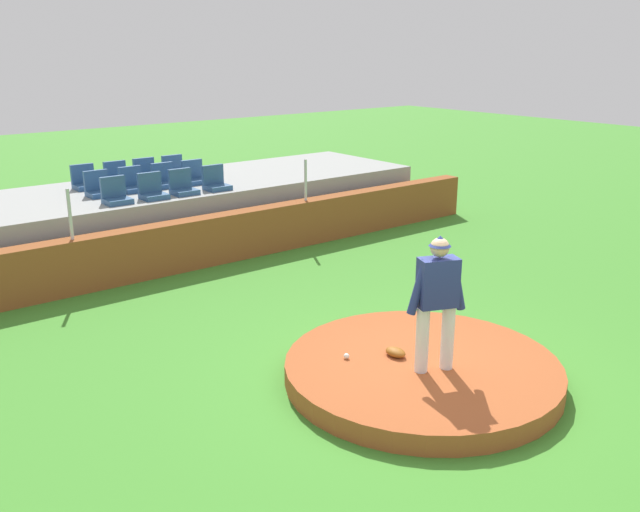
% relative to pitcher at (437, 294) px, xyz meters
% --- Properties ---
extents(ground_plane, '(60.00, 60.00, 0.00)m').
position_rel_pitcher_xyz_m(ground_plane, '(0.06, 0.24, -1.26)').
color(ground_plane, '#3F892B').
extents(pitchers_mound, '(3.52, 3.52, 0.26)m').
position_rel_pitcher_xyz_m(pitchers_mound, '(0.06, 0.24, -1.13)').
color(pitchers_mound, '#A44F27').
rests_on(pitchers_mound, ground_plane).
extents(pitcher, '(0.75, 0.41, 1.73)m').
position_rel_pitcher_xyz_m(pitcher, '(0.00, 0.00, 0.00)').
color(pitcher, silver).
rests_on(pitcher, pitchers_mound).
extents(baseball, '(0.07, 0.07, 0.07)m').
position_rel_pitcher_xyz_m(baseball, '(-0.65, 0.90, -0.96)').
color(baseball, white).
rests_on(baseball, pitchers_mound).
extents(fielding_glove, '(0.21, 0.31, 0.11)m').
position_rel_pitcher_xyz_m(fielding_glove, '(-0.10, 0.57, -0.95)').
color(fielding_glove, brown).
rests_on(fielding_glove, pitchers_mound).
extents(brick_barrier, '(14.69, 0.40, 0.95)m').
position_rel_pitcher_xyz_m(brick_barrier, '(0.06, 6.27, -0.79)').
color(brick_barrier, brown).
rests_on(brick_barrier, ground_plane).
extents(fence_post_left, '(0.06, 0.06, 0.88)m').
position_rel_pitcher_xyz_m(fence_post_left, '(-2.23, 6.27, 0.13)').
color(fence_post_left, silver).
rests_on(fence_post_left, brick_barrier).
extents(fence_post_right, '(0.06, 0.06, 0.88)m').
position_rel_pitcher_xyz_m(fence_post_right, '(2.75, 6.27, 0.13)').
color(fence_post_right, silver).
rests_on(fence_post_right, brick_barrier).
extents(bleacher_platform, '(12.64, 3.24, 1.24)m').
position_rel_pitcher_xyz_m(bleacher_platform, '(0.06, 8.35, -0.64)').
color(bleacher_platform, gray).
rests_on(bleacher_platform, ground_plane).
extents(stadium_chair_0, '(0.48, 0.44, 0.50)m').
position_rel_pitcher_xyz_m(stadium_chair_0, '(-1.01, 7.27, 0.13)').
color(stadium_chair_0, '#2C527F').
rests_on(stadium_chair_0, bleacher_platform).
extents(stadium_chair_1, '(0.48, 0.44, 0.50)m').
position_rel_pitcher_xyz_m(stadium_chair_1, '(-0.29, 7.23, 0.13)').
color(stadium_chair_1, '#2C527F').
rests_on(stadium_chair_1, bleacher_platform).
extents(stadium_chair_2, '(0.48, 0.44, 0.50)m').
position_rel_pitcher_xyz_m(stadium_chair_2, '(0.38, 7.25, 0.13)').
color(stadium_chair_2, '#2C527F').
rests_on(stadium_chair_2, bleacher_platform).
extents(stadium_chair_3, '(0.48, 0.44, 0.50)m').
position_rel_pitcher_xyz_m(stadium_chair_3, '(1.13, 7.23, 0.13)').
color(stadium_chair_3, '#2C527F').
rests_on(stadium_chair_3, bleacher_platform).
extents(stadium_chair_4, '(0.48, 0.44, 0.50)m').
position_rel_pitcher_xyz_m(stadium_chair_4, '(-1.02, 8.11, 0.13)').
color(stadium_chair_4, '#2C527F').
rests_on(stadium_chair_4, bleacher_platform).
extents(stadium_chair_5, '(0.48, 0.44, 0.50)m').
position_rel_pitcher_xyz_m(stadium_chair_5, '(-0.30, 8.13, 0.13)').
color(stadium_chair_5, '#2C527F').
rests_on(stadium_chair_5, bleacher_platform).
extents(stadium_chair_6, '(0.48, 0.44, 0.50)m').
position_rel_pitcher_xyz_m(stadium_chair_6, '(0.43, 8.14, 0.13)').
color(stadium_chair_6, '#2C527F').
rests_on(stadium_chair_6, bleacher_platform).
extents(stadium_chair_7, '(0.48, 0.44, 0.50)m').
position_rel_pitcher_xyz_m(stadium_chair_7, '(1.11, 8.10, 0.13)').
color(stadium_chair_7, '#2C527F').
rests_on(stadium_chair_7, bleacher_platform).
extents(stadium_chair_8, '(0.48, 0.44, 0.50)m').
position_rel_pitcher_xyz_m(stadium_chair_8, '(-0.97, 9.01, 0.13)').
color(stadium_chair_8, '#2C527F').
rests_on(stadium_chair_8, bleacher_platform).
extents(stadium_chair_9, '(0.48, 0.44, 0.50)m').
position_rel_pitcher_xyz_m(stadium_chair_9, '(-0.28, 8.97, 0.13)').
color(stadium_chair_9, '#2C527F').
rests_on(stadium_chair_9, bleacher_platform).
extents(stadium_chair_10, '(0.48, 0.44, 0.50)m').
position_rel_pitcher_xyz_m(stadium_chair_10, '(0.40, 8.99, 0.13)').
color(stadium_chair_10, '#2C527F').
rests_on(stadium_chair_10, bleacher_platform).
extents(stadium_chair_11, '(0.48, 0.44, 0.50)m').
position_rel_pitcher_xyz_m(stadium_chair_11, '(1.08, 8.98, 0.13)').
color(stadium_chair_11, '#2C527F').
rests_on(stadium_chair_11, bleacher_platform).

